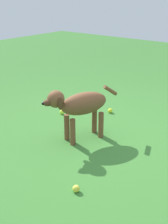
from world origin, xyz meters
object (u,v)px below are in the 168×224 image
object	(u,v)px
tennis_ball_0	(76,189)
tennis_ball_2	(75,110)
dog	(80,105)
tennis_ball_3	(110,111)
tennis_ball_1	(62,112)

from	to	relation	value
tennis_ball_0	tennis_ball_2	bearing A→B (deg)	-139.58
dog	tennis_ball_3	distance (m)	1.01
tennis_ball_0	tennis_ball_3	world-z (taller)	same
tennis_ball_3	dog	bearing A→B (deg)	11.16
tennis_ball_0	tennis_ball_3	bearing A→B (deg)	-155.12
tennis_ball_2	dog	bearing A→B (deg)	43.89
tennis_ball_0	tennis_ball_2	distance (m)	1.85
tennis_ball_0	tennis_ball_3	distance (m)	1.89
dog	tennis_ball_1	distance (m)	0.91
tennis_ball_0	tennis_ball_3	xyz separation A→B (m)	(-1.71, -0.79, 0.00)
tennis_ball_0	tennis_ball_2	xyz separation A→B (m)	(-1.41, -1.20, 0.00)
tennis_ball_1	tennis_ball_3	world-z (taller)	same
tennis_ball_1	tennis_ball_2	bearing A→B (deg)	148.73
dog	tennis_ball_3	size ratio (longest dim) A/B	13.99
tennis_ball_1	dog	bearing A→B (deg)	57.78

